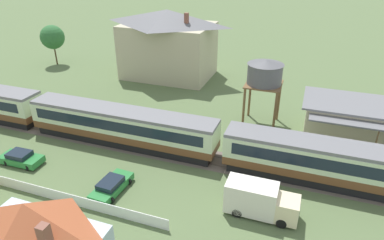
# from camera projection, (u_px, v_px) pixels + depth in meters

# --- Properties ---
(ground_plane) EXTENTS (600.00, 600.00, 0.00)m
(ground_plane) POSITION_uv_depth(u_px,v_px,m) (142.00, 144.00, 37.02)
(ground_plane) COLOR #566B42
(passenger_train) EXTENTS (65.14, 3.18, 4.01)m
(passenger_train) POSITION_uv_depth(u_px,v_px,m) (124.00, 125.00, 36.21)
(passenger_train) COLOR brown
(passenger_train) RESTS_ON ground_plane
(railway_track) EXTENTS (121.30, 3.60, 0.04)m
(railway_track) POSITION_uv_depth(u_px,v_px,m) (192.00, 156.00, 34.89)
(railway_track) COLOR #665B51
(railway_track) RESTS_ON ground_plane
(station_building) EXTENTS (14.26, 7.90, 4.50)m
(station_building) POSITION_uv_depth(u_px,v_px,m) (371.00, 124.00, 36.23)
(station_building) COLOR beige
(station_building) RESTS_ON ground_plane
(station_house_grey_roof) EXTENTS (14.82, 10.24, 10.59)m
(station_house_grey_roof) POSITION_uv_depth(u_px,v_px,m) (168.00, 43.00, 54.34)
(station_house_grey_roof) COLOR #BCB293
(station_house_grey_roof) RESTS_ON ground_plane
(water_tower) EXTENTS (4.11, 4.11, 7.95)m
(water_tower) POSITION_uv_depth(u_px,v_px,m) (265.00, 73.00, 38.53)
(water_tower) COLOR brown
(water_tower) RESTS_ON ground_plane
(parked_car_green) EXTENTS (2.40, 4.49, 1.22)m
(parked_car_green) POSITION_uv_depth(u_px,v_px,m) (112.00, 186.00, 29.64)
(parked_car_green) COLOR #287A38
(parked_car_green) RESTS_ON ground_plane
(parked_car_green_2) EXTENTS (4.23, 1.98, 1.27)m
(parked_car_green_2) POSITION_uv_depth(u_px,v_px,m) (21.00, 158.00, 33.49)
(parked_car_green_2) COLOR #287A38
(parked_car_green_2) RESTS_ON ground_plane
(delivery_truck_cream) EXTENTS (5.71, 2.07, 2.77)m
(delivery_truck_cream) POSITION_uv_depth(u_px,v_px,m) (259.00, 200.00, 26.78)
(delivery_truck_cream) COLOR beige
(delivery_truck_cream) RESTS_ON ground_plane
(yard_tree_1) EXTENTS (4.15, 4.15, 7.00)m
(yard_tree_1) POSITION_uv_depth(u_px,v_px,m) (52.00, 37.00, 60.04)
(yard_tree_1) COLOR #4C3823
(yard_tree_1) RESTS_ON ground_plane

